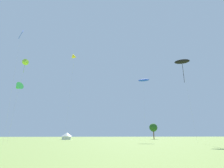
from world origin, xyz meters
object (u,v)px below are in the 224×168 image
Objects in this scene: kite_yellow_delta at (74,57)px; tree_distant_left at (153,128)px; kite_lime_delta at (25,62)px; festival_tent_right at (67,136)px; kite_blue_parafoil at (144,80)px; kite_black_parafoil at (182,62)px; kite_green_delta at (18,87)px; kite_blue_diamond at (21,35)px.

tree_distant_left is (34.83, 31.63, -18.84)m from kite_yellow_delta.
kite_lime_delta is 5.96× the size of festival_tent_right.
kite_lime_delta is 39.61m from kite_blue_parafoil.
kite_lime_delta is 1.18× the size of kite_black_parafoil.
kite_blue_diamond is at bearing -74.40° from kite_green_delta.
kite_blue_diamond is 1.05× the size of kite_yellow_delta.
kite_blue_diamond is 6.05× the size of festival_tent_right.
kite_green_delta is 2.26× the size of tree_distant_left.
kite_green_delta is 0.62× the size of kite_lime_delta.
kite_yellow_delta is 3.55× the size of tree_distant_left.
tree_distant_left is (11.55, 24.28, -14.92)m from kite_blue_parafoil.
kite_black_parafoil is at bearing -10.77° from kite_green_delta.
kite_blue_diamond is 1.01× the size of kite_lime_delta.
tree_distant_left is (50.92, 24.56, -19.23)m from kite_lime_delta.
kite_blue_diamond reaches higher than tree_distant_left.
kite_lime_delta is at bearing -120.57° from festival_tent_right.
kite_black_parafoil is 3.11× the size of tree_distant_left.
festival_tent_right is (-3.60, 28.22, -22.39)m from kite_yellow_delta.
kite_yellow_delta is 17.59m from kite_lime_delta.
festival_tent_right is (-33.00, 35.59, -19.40)m from kite_black_parafoil.
kite_green_delta is at bearing 105.60° from kite_blue_diamond.
kite_lime_delta is at bearing 102.83° from kite_green_delta.
kite_blue_diamond is 41.40m from kite_black_parafoil.
kite_yellow_delta reaches higher than festival_tent_right.
kite_lime_delta is (-16.10, 7.07, 0.39)m from kite_yellow_delta.
kite_blue_parafoil is at bearing 112.58° from kite_black_parafoil.
kite_green_delta is at bearing 169.23° from kite_black_parafoil.
kite_blue_parafoil is at bearing -115.45° from tree_distant_left.
kite_yellow_delta is at bearing 38.56° from kite_blue_diamond.
kite_blue_parafoil is at bearing 0.41° from kite_lime_delta.
kite_yellow_delta is 36.20m from festival_tent_right.
kite_blue_parafoil is (39.37, 0.28, -4.31)m from kite_lime_delta.
festival_tent_right is (12.49, 21.15, -22.78)m from kite_lime_delta.
kite_lime_delta reaches higher than kite_green_delta.
kite_yellow_delta is at bearing -82.72° from festival_tent_right.
kite_green_delta is 0.77× the size of kite_blue_parafoil.
kite_blue_parafoil is (35.08, 16.76, -4.37)m from kite_blue_diamond.
kite_blue_diamond is 39.13m from kite_blue_parafoil.
kite_lime_delta reaches higher than tree_distant_left.
festival_tent_right is (-26.88, 20.87, -18.47)m from kite_blue_parafoil.
festival_tent_right is at bearing 59.43° from kite_lime_delta.
kite_green_delta is 45.37m from kite_black_parafoil.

